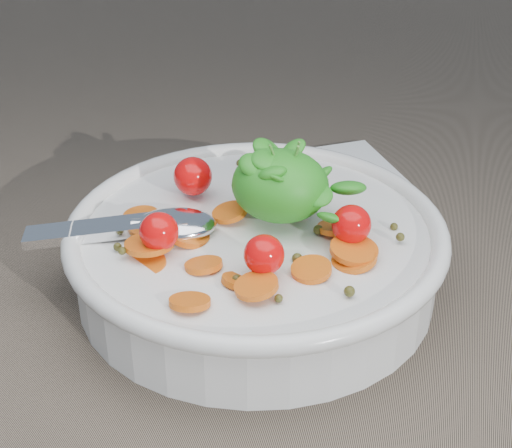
# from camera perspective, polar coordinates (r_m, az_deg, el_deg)

# --- Properties ---
(ground) EXTENTS (6.00, 6.00, 0.00)m
(ground) POSITION_cam_1_polar(r_m,az_deg,el_deg) (0.62, -2.01, -4.99)
(ground) COLOR #786755
(ground) RESTS_ON ground
(bowl) EXTENTS (0.32, 0.29, 0.12)m
(bowl) POSITION_cam_1_polar(r_m,az_deg,el_deg) (0.61, 0.00, -1.90)
(bowl) COLOR white
(bowl) RESTS_ON ground
(napkin) EXTENTS (0.18, 0.18, 0.01)m
(napkin) POSITION_cam_1_polar(r_m,az_deg,el_deg) (0.79, 5.17, 3.48)
(napkin) COLOR white
(napkin) RESTS_ON ground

